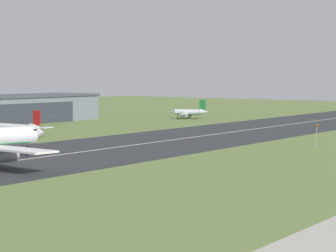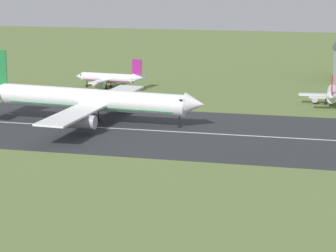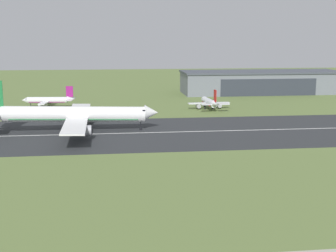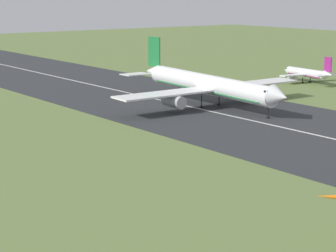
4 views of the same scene
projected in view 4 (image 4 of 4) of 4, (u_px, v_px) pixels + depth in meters
ground_plane at (56, 187)px, 94.88m from camera, size 685.72×685.72×0.00m
runway_strip at (321, 136)px, 128.28m from camera, size 445.72×49.61×0.06m
runway_centreline at (321, 136)px, 128.27m from camera, size 401.15×0.70×0.01m
airplane_landing at (209, 85)px, 161.32m from camera, size 52.59×54.75×15.86m
airplane_parked_centre at (307, 73)px, 202.82m from camera, size 21.74×18.94×8.82m
windsock_pole at (330, 200)px, 70.94m from camera, size 2.26×2.24×6.37m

